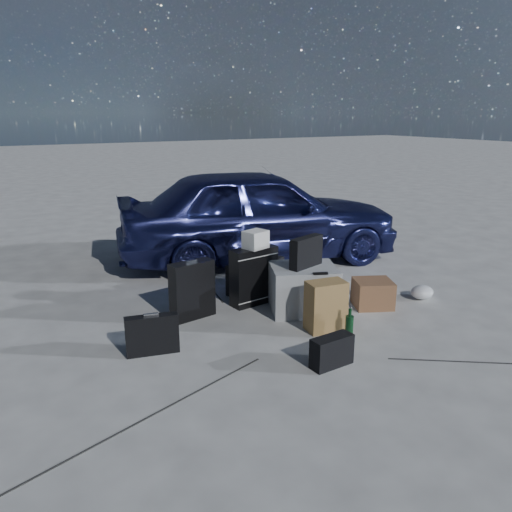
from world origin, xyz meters
The scene contains 16 objects.
ground centered at (0.00, 0.00, 0.00)m, with size 60.00×60.00×0.00m, color beige.
car centered at (0.77, 2.22, 0.62)m, with size 1.46×3.62×1.23m, color navy.
pelican_case centered at (0.24, 0.44, 0.23)m, with size 0.63×0.51×0.46m, color #ADB0B2.
laptop_bag centered at (0.26, 0.43, 0.60)m, with size 0.40×0.10×0.30m, color black.
briefcase centered at (-1.35, 0.29, 0.17)m, with size 0.42×0.09×0.33m, color black.
suitcase_left centered at (-0.77, 0.82, 0.28)m, with size 0.43×0.15×0.55m, color black.
suitcase_right centered at (-0.08, 0.85, 0.29)m, with size 0.49×0.18×0.59m, color black.
white_carton centered at (-0.07, 0.84, 0.68)m, with size 0.22×0.18×0.18m, color silver.
duffel_bag centered at (0.13, 1.18, 0.17)m, with size 0.67×0.29×0.34m, color black.
flat_box_white centered at (0.13, 1.16, 0.37)m, with size 0.37×0.28×0.06m, color silver.
flat_box_black centered at (0.14, 1.16, 0.43)m, with size 0.27×0.19×0.06m, color black.
kraft_bag centered at (0.15, -0.04, 0.23)m, with size 0.34×0.21×0.46m, color olive.
cardboard_box centered at (0.91, 0.17, 0.14)m, with size 0.37×0.32×0.28m, color brown.
plastic_bag centered at (1.52, 0.08, 0.07)m, with size 0.26×0.22×0.14m, color silver.
messenger_bag centered at (-0.22, -0.60, 0.12)m, with size 0.35×0.13×0.24m, color black.
green_bottle centered at (0.22, -0.28, 0.14)m, with size 0.07×0.07×0.28m, color black.
Camera 1 is at (-2.47, -3.33, 1.89)m, focal length 35.00 mm.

